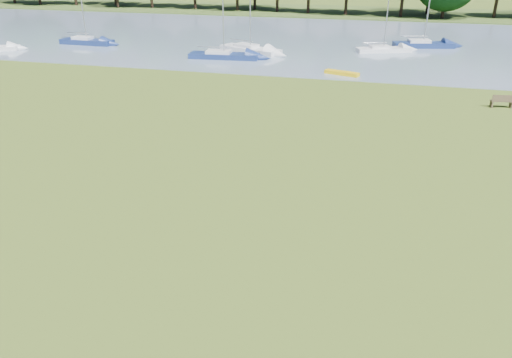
% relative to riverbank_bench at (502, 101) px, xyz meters
% --- Properties ---
extents(ground, '(220.00, 220.00, 0.00)m').
position_rel_riverbank_bench_xyz_m(ground, '(-12.46, -16.87, -0.47)').
color(ground, brown).
extents(river, '(220.00, 40.00, 0.10)m').
position_rel_riverbank_bench_xyz_m(river, '(-12.46, 25.13, -0.47)').
color(river, gray).
rests_on(river, ground).
extents(far_bank, '(220.00, 20.00, 0.40)m').
position_rel_riverbank_bench_xyz_m(far_bank, '(-12.46, 55.13, -0.47)').
color(far_bank, '#4C6626').
rests_on(far_bank, ground).
extents(riverbank_bench, '(1.57, 0.69, 0.94)m').
position_rel_riverbank_bench_xyz_m(riverbank_bench, '(0.00, 0.00, 0.00)').
color(riverbank_bench, brown).
rests_on(riverbank_bench, ground).
extents(kayak, '(3.18, 1.72, 0.31)m').
position_rel_riverbank_bench_xyz_m(kayak, '(-11.86, 7.13, -0.27)').
color(kayak, yellow).
rests_on(kayak, river).
extents(sailboat_1, '(5.99, 3.65, 7.15)m').
position_rel_riverbank_bench_xyz_m(sailboat_1, '(-8.67, 19.11, -0.02)').
color(sailboat_1, white).
rests_on(sailboat_1, river).
extents(sailboat_2, '(6.87, 3.35, 9.35)m').
position_rel_riverbank_bench_xyz_m(sailboat_2, '(-4.38, 23.00, 0.11)').
color(sailboat_2, navy).
rests_on(sailboat_2, river).
extents(sailboat_3, '(7.28, 4.68, 7.70)m').
position_rel_riverbank_bench_xyz_m(sailboat_3, '(-22.53, 15.33, 0.04)').
color(sailboat_3, white).
rests_on(sailboat_3, river).
extents(sailboat_5, '(6.33, 1.92, 9.05)m').
position_rel_riverbank_bench_xyz_m(sailboat_5, '(-42.23, 15.21, 0.11)').
color(sailboat_5, navy).
rests_on(sailboat_5, river).
extents(sailboat_6, '(7.21, 2.56, 8.97)m').
position_rel_riverbank_bench_xyz_m(sailboat_6, '(-24.25, 11.44, 0.04)').
color(sailboat_6, navy).
rests_on(sailboat_6, river).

